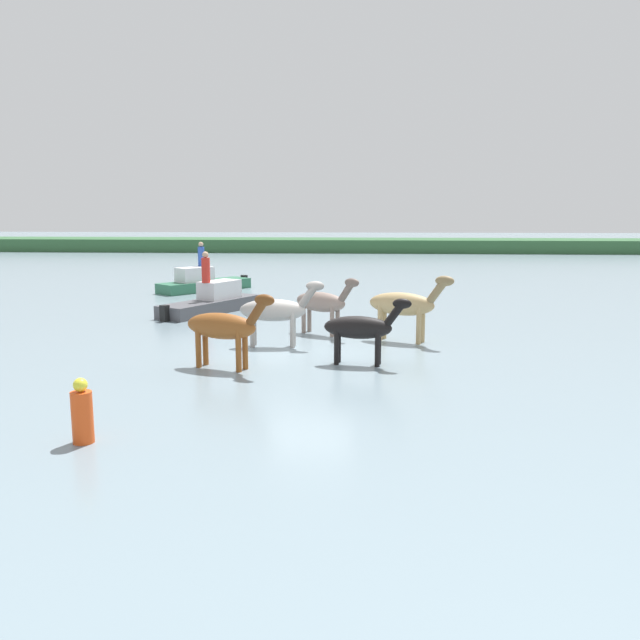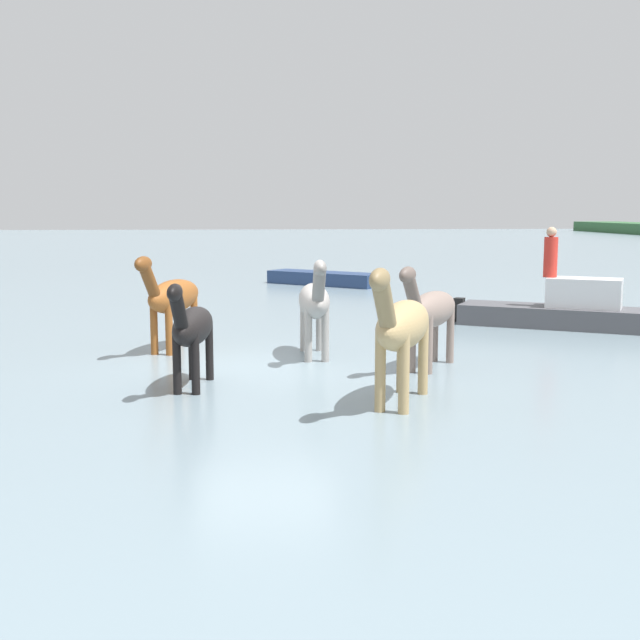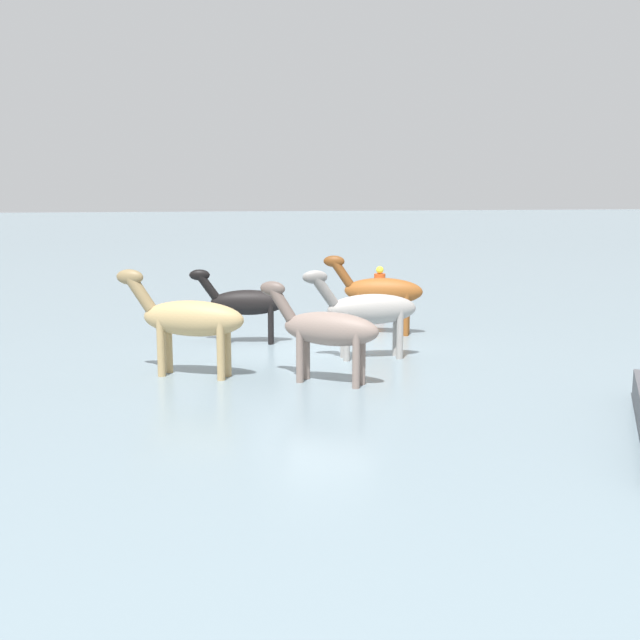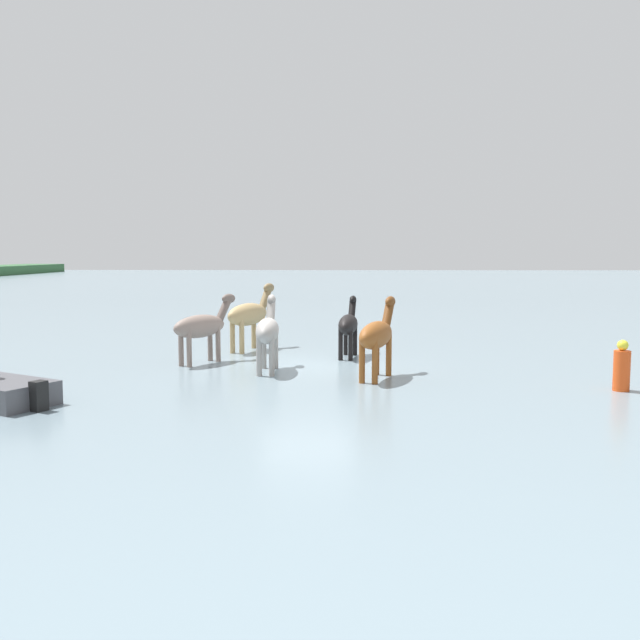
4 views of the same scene
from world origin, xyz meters
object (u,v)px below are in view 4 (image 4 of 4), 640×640
horse_pinto_flank (348,325)px  horse_rear_stallion (268,331)px  horse_dun_straggler (249,314)px  buoy_channel_marker (622,368)px  horse_gray_outer (377,335)px  horse_lead (202,326)px

horse_pinto_flank → horse_rear_stallion: size_ratio=0.92×
horse_dun_straggler → buoy_channel_marker: (-6.02, -9.06, -0.62)m
buoy_channel_marker → horse_gray_outer: bearing=76.1°
horse_rear_stallion → horse_dun_straggler: (3.76, 0.96, 0.07)m
horse_gray_outer → buoy_channel_marker: horse_gray_outer is taller
horse_rear_stallion → buoy_channel_marker: size_ratio=2.16×
horse_rear_stallion → horse_gray_outer: (-0.93, -2.75, 0.01)m
horse_gray_outer → horse_lead: size_ratio=1.11×
horse_pinto_flank → horse_dun_straggler: 3.33m
horse_pinto_flank → buoy_channel_marker: size_ratio=1.98×
horse_gray_outer → buoy_channel_marker: 5.54m
horse_gray_outer → horse_pinto_flank: bearing=30.8°
horse_gray_outer → buoy_channel_marker: bearing=-83.8°
horse_pinto_flank → horse_gray_outer: horse_gray_outer is taller
horse_pinto_flank → horse_rear_stallion: horse_rear_stallion is taller
horse_rear_stallion → buoy_channel_marker: bearing=-106.0°
horse_gray_outer → buoy_channel_marker: size_ratio=2.17×
horse_pinto_flank → buoy_channel_marker: horse_pinto_flank is taller
horse_rear_stallion → buoy_channel_marker: horse_rear_stallion is taller
horse_pinto_flank → horse_lead: 4.24m
horse_pinto_flank → horse_dun_straggler: (1.30, 3.07, 0.17)m
horse_dun_straggler → buoy_channel_marker: bearing=-99.2°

